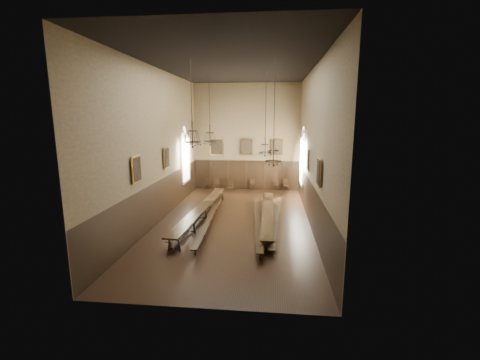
% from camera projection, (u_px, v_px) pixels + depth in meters
% --- Properties ---
extents(floor, '(9.00, 18.00, 0.02)m').
position_uv_depth(floor, '(234.00, 222.00, 19.36)').
color(floor, black).
rests_on(floor, ground).
extents(ceiling, '(9.00, 18.00, 0.02)m').
position_uv_depth(ceiling, '(234.00, 65.00, 17.62)').
color(ceiling, black).
rests_on(ceiling, ground).
extents(wall_back, '(9.00, 0.02, 9.00)m').
position_uv_depth(wall_back, '(247.00, 137.00, 27.28)').
color(wall_back, olive).
rests_on(wall_back, ground).
extents(wall_front, '(9.00, 0.02, 9.00)m').
position_uv_depth(wall_front, '(198.00, 174.00, 9.69)').
color(wall_front, olive).
rests_on(wall_front, ground).
extents(wall_left, '(0.02, 18.00, 9.00)m').
position_uv_depth(wall_left, '(158.00, 146.00, 18.94)').
color(wall_left, olive).
rests_on(wall_left, ground).
extents(wall_right, '(0.02, 18.00, 9.00)m').
position_uv_depth(wall_right, '(313.00, 148.00, 18.04)').
color(wall_right, olive).
rests_on(wall_right, ground).
extents(wainscot_panelling, '(9.00, 18.00, 2.50)m').
position_uv_depth(wainscot_panelling, '(234.00, 202.00, 19.11)').
color(wainscot_panelling, black).
rests_on(wainscot_panelling, floor).
extents(table_left, '(1.38, 10.62, 0.83)m').
position_uv_depth(table_left, '(202.00, 213.00, 19.63)').
color(table_left, black).
rests_on(table_left, floor).
extents(table_right, '(0.76, 9.41, 0.73)m').
position_uv_depth(table_right, '(268.00, 217.00, 19.05)').
color(table_right, black).
rests_on(table_right, floor).
extents(bench_left_outer, '(0.37, 9.26, 0.42)m').
position_uv_depth(bench_left_outer, '(193.00, 216.00, 19.67)').
color(bench_left_outer, black).
rests_on(bench_left_outer, floor).
extents(bench_left_inner, '(0.76, 10.39, 0.47)m').
position_uv_depth(bench_left_inner, '(211.00, 217.00, 19.22)').
color(bench_left_inner, black).
rests_on(bench_left_inner, floor).
extents(bench_right_inner, '(1.05, 10.66, 0.48)m').
position_uv_depth(bench_right_inner, '(258.00, 219.00, 18.94)').
color(bench_right_inner, black).
rests_on(bench_right_inner, floor).
extents(bench_right_outer, '(0.79, 9.79, 0.44)m').
position_uv_depth(bench_right_outer, '(276.00, 219.00, 18.86)').
color(bench_right_outer, black).
rests_on(bench_right_outer, floor).
extents(chair_0, '(0.48, 0.48, 0.97)m').
position_uv_depth(chair_0, '(207.00, 186.00, 27.99)').
color(chair_0, black).
rests_on(chair_0, floor).
extents(chair_1, '(0.44, 0.44, 0.91)m').
position_uv_depth(chair_1, '(217.00, 186.00, 27.89)').
color(chair_1, black).
rests_on(chair_1, floor).
extents(chair_2, '(0.47, 0.47, 0.87)m').
position_uv_depth(chair_2, '(230.00, 187.00, 27.80)').
color(chair_2, black).
rests_on(chair_2, floor).
extents(chair_4, '(0.49, 0.49, 0.95)m').
position_uv_depth(chair_4, '(253.00, 187.00, 27.61)').
color(chair_4, black).
rests_on(chair_4, floor).
extents(chair_6, '(0.44, 0.44, 0.98)m').
position_uv_depth(chair_6, '(276.00, 187.00, 27.45)').
color(chair_6, black).
rests_on(chair_6, floor).
extents(chair_7, '(0.57, 0.57, 1.04)m').
position_uv_depth(chair_7, '(286.00, 188.00, 27.27)').
color(chair_7, black).
rests_on(chair_7, floor).
extents(chandelier_back_left, '(0.88, 0.88, 4.53)m').
position_uv_depth(chandelier_back_left, '(210.00, 137.00, 21.16)').
color(chandelier_back_left, black).
rests_on(chandelier_back_left, ceiling).
extents(chandelier_back_right, '(0.81, 0.81, 5.22)m').
position_uv_depth(chandelier_back_right, '(265.00, 147.00, 20.94)').
color(chandelier_back_right, black).
rests_on(chandelier_back_right, ceiling).
extents(chandelier_front_left, '(0.87, 0.87, 4.21)m').
position_uv_depth(chandelier_front_left, '(192.00, 137.00, 16.35)').
color(chandelier_front_left, black).
rests_on(chandelier_front_left, ceiling).
extents(chandelier_front_right, '(0.83, 0.83, 5.12)m').
position_uv_depth(chandelier_front_right, '(273.00, 154.00, 16.01)').
color(chandelier_front_right, black).
rests_on(chandelier_front_right, ceiling).
extents(portrait_back_0, '(1.10, 0.12, 1.40)m').
position_uv_depth(portrait_back_0, '(216.00, 147.00, 27.57)').
color(portrait_back_0, '#AF792A').
rests_on(portrait_back_0, wall_back).
extents(portrait_back_1, '(1.10, 0.12, 1.40)m').
position_uv_depth(portrait_back_1, '(246.00, 147.00, 27.31)').
color(portrait_back_1, '#AF792A').
rests_on(portrait_back_1, wall_back).
extents(portrait_back_2, '(1.10, 0.12, 1.40)m').
position_uv_depth(portrait_back_2, '(277.00, 147.00, 27.05)').
color(portrait_back_2, '#AF792A').
rests_on(portrait_back_2, wall_back).
extents(portrait_left_0, '(0.12, 1.00, 1.30)m').
position_uv_depth(portrait_left_0, '(166.00, 158.00, 20.06)').
color(portrait_left_0, '#AF792A').
rests_on(portrait_left_0, wall_left).
extents(portrait_left_1, '(0.12, 1.00, 1.30)m').
position_uv_depth(portrait_left_1, '(136.00, 169.00, 15.66)').
color(portrait_left_1, '#AF792A').
rests_on(portrait_left_1, wall_left).
extents(portrait_right_0, '(0.12, 1.00, 1.30)m').
position_uv_depth(portrait_right_0, '(308.00, 160.00, 19.18)').
color(portrait_right_0, '#AF792A').
rests_on(portrait_right_0, wall_right).
extents(portrait_right_1, '(0.12, 1.00, 1.30)m').
position_uv_depth(portrait_right_1, '(319.00, 172.00, 14.79)').
color(portrait_right_1, '#AF792A').
rests_on(portrait_right_1, wall_right).
extents(window_right, '(0.20, 2.20, 4.60)m').
position_uv_depth(window_right, '(302.00, 156.00, 23.63)').
color(window_right, white).
rests_on(window_right, wall_right).
extents(window_left, '(0.20, 2.20, 4.60)m').
position_uv_depth(window_left, '(185.00, 154.00, 24.51)').
color(window_left, white).
rests_on(window_left, wall_left).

